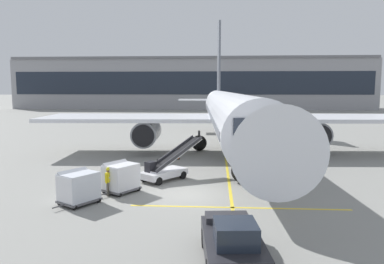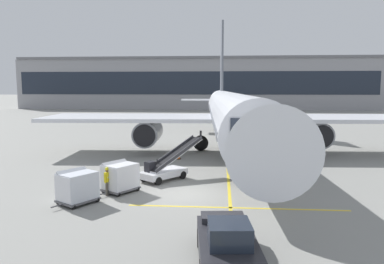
{
  "view_description": "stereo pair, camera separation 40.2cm",
  "coord_description": "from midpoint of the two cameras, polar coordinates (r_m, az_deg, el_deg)",
  "views": [
    {
      "loc": [
        1.78,
        -22.04,
        6.52
      ],
      "look_at": [
        0.03,
        4.93,
        3.26
      ],
      "focal_mm": 34.86,
      "sensor_mm": 36.0,
      "label": 1
    },
    {
      "loc": [
        2.18,
        -22.02,
        6.52
      ],
      "look_at": [
        0.03,
        4.93,
        3.26
      ],
      "focal_mm": 34.86,
      "sensor_mm": 36.0,
      "label": 2
    }
  ],
  "objects": [
    {
      "name": "safety_cone_engine_keepout",
      "position": [
        34.09,
        -2.73,
        -3.61
      ],
      "size": [
        0.59,
        0.59,
        0.68
      ],
      "color": "black",
      "rests_on": "ground"
    },
    {
      "name": "ground_crew_by_loader",
      "position": [
        24.26,
        -9.67,
        -6.39
      ],
      "size": [
        0.57,
        0.25,
        1.74
      ],
      "color": "#333847",
      "rests_on": "ground"
    },
    {
      "name": "apron_guidance_line_lead_in",
      "position": [
        36.88,
        4.79,
        -3.33
      ],
      "size": [
        0.2,
        110.0,
        0.01
      ],
      "color": "yellow",
      "rests_on": "ground"
    },
    {
      "name": "parked_airplane",
      "position": [
        37.25,
        5.35,
        2.88
      ],
      "size": [
        37.15,
        47.46,
        15.97
      ],
      "color": "silver",
      "rests_on": "ground"
    },
    {
      "name": "pushback_tug",
      "position": [
        14.44,
        5.4,
        -16.38
      ],
      "size": [
        2.5,
        4.58,
        1.83
      ],
      "color": "#232328",
      "rests_on": "ground"
    },
    {
      "name": "safety_cone_wingtip",
      "position": [
        35.13,
        -3.32,
        -3.27
      ],
      "size": [
        0.62,
        0.62,
        0.7
      ],
      "color": "black",
      "rests_on": "ground"
    },
    {
      "name": "baggage_cart_second",
      "position": [
        22.07,
        -17.52,
        -7.94
      ],
      "size": [
        2.42,
        2.73,
        1.91
      ],
      "color": "#515156",
      "rests_on": "ground"
    },
    {
      "name": "terminal_building",
      "position": [
        117.05,
        -0.1,
        7.43
      ],
      "size": [
        107.53,
        16.88,
        15.45
      ],
      "color": "#939399",
      "rests_on": "ground"
    },
    {
      "name": "baggage_cart_lead",
      "position": [
        23.8,
        -11.37,
        -6.68
      ],
      "size": [
        2.42,
        2.73,
        1.91
      ],
      "color": "#515156",
      "rests_on": "ground"
    },
    {
      "name": "apron_guidance_line_stop_bar",
      "position": [
        20.82,
        6.71,
        -11.42
      ],
      "size": [
        12.0,
        0.2,
        0.01
      ],
      "color": "yellow",
      "rests_on": "ground"
    },
    {
      "name": "ground_crew_by_carts",
      "position": [
        23.17,
        -13.19,
        -7.11
      ],
      "size": [
        0.31,
        0.56,
        1.74
      ],
      "color": "#514C42",
      "rests_on": "ground"
    },
    {
      "name": "ground_plane",
      "position": [
        23.06,
        -1.38,
        -9.56
      ],
      "size": [
        600.0,
        600.0,
        0.0
      ],
      "primitive_type": "plane",
      "color": "gray"
    },
    {
      "name": "belt_loader",
      "position": [
        26.58,
        -4.41,
        -5.49
      ],
      "size": [
        4.29,
        5.01,
        2.83
      ],
      "color": "silver",
      "rests_on": "ground"
    }
  ]
}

